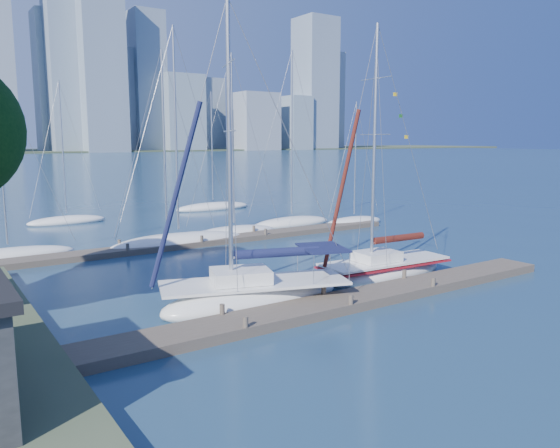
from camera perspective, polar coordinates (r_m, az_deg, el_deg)
ground at (r=23.61m, az=5.94°, el=-8.73°), size 700.00×700.00×0.00m
near_dock at (r=23.55m, az=5.95°, el=-8.26°), size 26.00×2.00×0.40m
far_dock at (r=37.75m, az=-7.32°, el=-1.78°), size 30.00×1.80×0.36m
sailboat_navy at (r=23.75m, az=-2.69°, el=-6.04°), size 9.14×5.37×13.30m
sailboat_maroon at (r=28.85m, az=10.87°, el=-3.33°), size 7.77×2.93×13.14m
bg_boat_0 at (r=36.36m, az=-26.50°, el=-2.98°), size 7.74×2.78×11.49m
bg_boat_1 at (r=37.48m, az=-11.68°, el=-1.82°), size 7.47×2.85×13.14m
bg_boat_2 at (r=37.33m, az=-10.50°, el=-1.81°), size 9.84×4.72×14.66m
bg_boat_3 at (r=40.61m, az=-4.86°, el=-0.86°), size 7.34×3.80×13.49m
bg_boat_4 at (r=45.11m, az=1.22°, el=0.17°), size 7.69×4.16×14.42m
bg_boat_5 at (r=46.26m, az=7.74°, el=0.24°), size 5.85×2.28×10.43m
bg_boat_6 at (r=49.78m, az=-21.36°, el=0.33°), size 6.70×3.68×12.12m
bg_boat_7 at (r=55.90m, az=-7.00°, el=1.77°), size 8.16×2.65×12.07m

